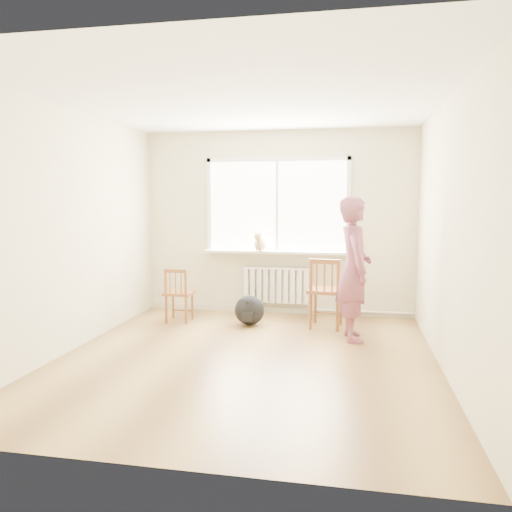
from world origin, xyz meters
The scene contains 13 objects.
floor centered at (0.00, 0.00, 0.00)m, with size 4.50×4.50×0.00m, color #A57F43.
ceiling centered at (0.00, 0.00, 2.70)m, with size 4.50×4.50×0.00m, color white.
back_wall centered at (0.00, 2.25, 1.35)m, with size 4.00×0.01×2.70m, color beige.
window centered at (0.00, 2.22, 1.66)m, with size 2.12×0.05×1.42m.
windowsill centered at (0.00, 2.14, 0.93)m, with size 2.15×0.22×0.04m, color white.
radiator centered at (0.00, 2.16, 0.44)m, with size 1.00×0.12×0.55m.
heating_pipe centered at (1.25, 2.19, 0.08)m, with size 0.04×0.04×1.40m, color silver.
baseboard centered at (0.00, 2.23, 0.04)m, with size 4.00×0.03×0.08m, color beige.
chair_left centered at (-1.26, 1.40, 0.38)m, with size 0.38×0.36×0.76m.
chair_right centered at (0.76, 1.45, 0.47)m, with size 0.51×0.49×0.94m.
person centered at (1.12, 0.99, 0.87)m, with size 0.63×0.41×1.73m, color #B03A52.
cat centered at (-0.22, 2.05, 1.07)m, with size 0.22×0.46×0.30m.
backpack centered at (-0.26, 1.43, 0.20)m, with size 0.41×0.30×0.41m, color black.
Camera 1 is at (1.08, -5.07, 1.69)m, focal length 35.00 mm.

